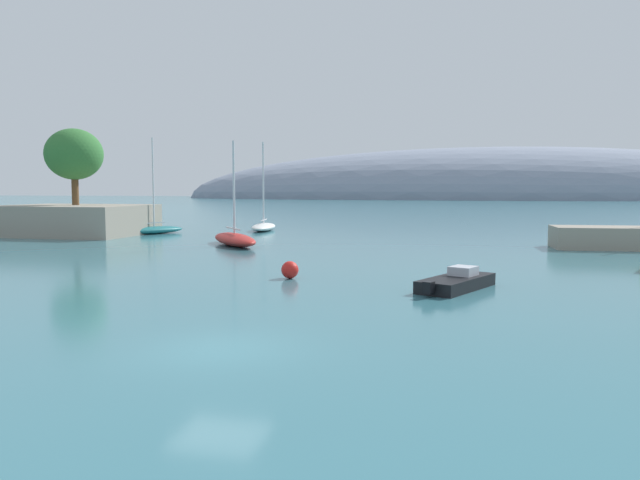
% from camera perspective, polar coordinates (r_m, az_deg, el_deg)
% --- Properties ---
extents(water, '(600.00, 600.00, 0.00)m').
position_cam_1_polar(water, '(17.48, -9.25, -9.87)').
color(water, '#38727F').
rests_on(water, ground).
extents(shore_outcrop, '(12.89, 10.10, 2.80)m').
position_cam_1_polar(shore_outcrop, '(62.76, -21.73, 1.73)').
color(shore_outcrop, gray).
rests_on(shore_outcrop, ground).
extents(tree_clump_shore, '(5.35, 5.35, 7.21)m').
position_cam_1_polar(tree_clump_shore, '(63.35, -21.75, 7.34)').
color(tree_clump_shore, brown).
rests_on(tree_clump_shore, shore_outcrop).
extents(distant_ridge, '(268.63, 85.66, 42.52)m').
position_cam_1_polar(distant_ridge, '(267.55, 15.66, 3.70)').
color(distant_ridge, gray).
rests_on(distant_ridge, ground).
extents(sailboat_red_near_shore, '(6.60, 7.68, 8.00)m').
position_cam_1_polar(sailboat_red_near_shore, '(47.85, -7.90, 0.12)').
color(sailboat_red_near_shore, red).
rests_on(sailboat_red_near_shore, water).
extents(sailboat_white_mid_mooring, '(3.16, 7.39, 9.10)m').
position_cam_1_polar(sailboat_white_mid_mooring, '(64.14, -5.23, 1.29)').
color(sailboat_white_mid_mooring, white).
rests_on(sailboat_white_mid_mooring, water).
extents(sailboat_teal_outer_mooring, '(4.73, 6.44, 9.21)m').
position_cam_1_polar(sailboat_teal_outer_mooring, '(61.64, -15.05, 0.98)').
color(sailboat_teal_outer_mooring, '#1E6B70').
rests_on(sailboat_teal_outer_mooring, water).
extents(motorboat_black_foreground, '(3.48, 5.02, 0.94)m').
position_cam_1_polar(motorboat_black_foreground, '(27.66, 12.48, -3.81)').
color(motorboat_black_foreground, black).
rests_on(motorboat_black_foreground, water).
extents(mooring_buoy_red, '(0.85, 0.85, 0.85)m').
position_cam_1_polar(mooring_buoy_red, '(30.22, -2.80, -2.77)').
color(mooring_buoy_red, red).
rests_on(mooring_buoy_red, water).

